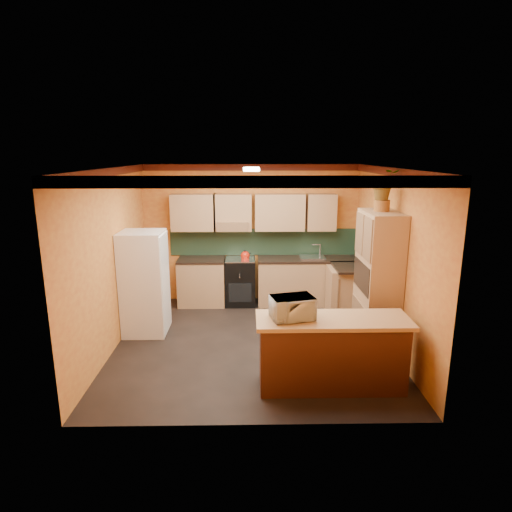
% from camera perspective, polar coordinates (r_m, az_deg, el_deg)
% --- Properties ---
extents(room_shell, '(4.24, 4.24, 2.72)m').
position_cam_1_polar(room_shell, '(6.57, -0.39, 6.40)').
color(room_shell, black).
rests_on(room_shell, ground).
extents(base_cabinets_back, '(3.65, 0.60, 0.88)m').
position_cam_1_polar(base_cabinets_back, '(8.42, 2.16, -3.48)').
color(base_cabinets_back, tan).
rests_on(base_cabinets_back, ground).
extents(countertop_back, '(3.65, 0.62, 0.04)m').
position_cam_1_polar(countertop_back, '(8.29, 2.18, -0.44)').
color(countertop_back, black).
rests_on(countertop_back, base_cabinets_back).
extents(stove, '(0.58, 0.58, 0.91)m').
position_cam_1_polar(stove, '(8.40, -2.11, -3.40)').
color(stove, black).
rests_on(stove, ground).
extents(kettle, '(0.19, 0.19, 0.18)m').
position_cam_1_polar(kettle, '(8.21, -1.45, 0.14)').
color(kettle, red).
rests_on(kettle, stove).
extents(sink, '(0.48, 0.40, 0.03)m').
position_cam_1_polar(sink, '(8.36, 7.49, -0.18)').
color(sink, silver).
rests_on(sink, countertop_back).
extents(base_cabinets_right, '(0.60, 0.80, 0.88)m').
position_cam_1_polar(base_cabinets_right, '(8.02, 12.42, -4.68)').
color(base_cabinets_right, tan).
rests_on(base_cabinets_right, ground).
extents(countertop_right, '(0.62, 0.80, 0.04)m').
position_cam_1_polar(countertop_right, '(7.89, 12.59, -1.50)').
color(countertop_right, black).
rests_on(countertop_right, base_cabinets_right).
extents(fridge, '(0.68, 0.66, 1.70)m').
position_cam_1_polar(fridge, '(7.19, -14.67, -3.51)').
color(fridge, white).
rests_on(fridge, ground).
extents(pantry, '(0.48, 0.90, 2.10)m').
position_cam_1_polar(pantry, '(6.56, 15.89, -3.42)').
color(pantry, tan).
rests_on(pantry, ground).
extents(fern_pot, '(0.22, 0.22, 0.16)m').
position_cam_1_polar(fern_pot, '(6.38, 16.43, 6.46)').
color(fern_pot, brown).
rests_on(fern_pot, pantry).
extents(fern, '(0.43, 0.39, 0.43)m').
position_cam_1_polar(fern, '(6.35, 16.60, 9.09)').
color(fern, tan).
rests_on(fern, fern_pot).
extents(breakfast_bar, '(1.80, 0.55, 0.88)m').
position_cam_1_polar(breakfast_bar, '(5.60, 10.03, -12.82)').
color(breakfast_bar, '#552313').
rests_on(breakfast_bar, ground).
extents(bar_top, '(1.90, 0.65, 0.05)m').
position_cam_1_polar(bar_top, '(5.41, 10.24, -8.41)').
color(bar_top, tan).
rests_on(bar_top, breakfast_bar).
extents(microwave, '(0.58, 0.46, 0.28)m').
position_cam_1_polar(microwave, '(5.28, 4.86, -6.88)').
color(microwave, white).
rests_on(microwave, bar_top).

